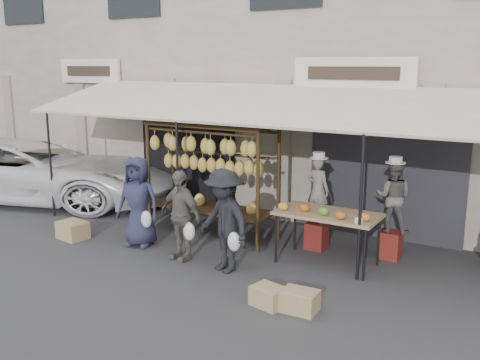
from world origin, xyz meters
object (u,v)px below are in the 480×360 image
Objects in this scene: customer_right at (224,221)px; crate_far at (73,230)px; produce_table at (327,215)px; banana_rack at (210,157)px; customer_left at (138,202)px; crate_near_b at (300,301)px; vendor_left at (318,190)px; vendor_right at (393,197)px; customer_mid at (180,215)px; van at (21,155)px; crate_near_a at (269,296)px.

crate_far is at bearing -159.24° from customer_right.
banana_rack is at bearing 173.61° from produce_table.
crate_near_b is (3.72, -0.96, -0.69)m from customer_left.
customer_left is at bearing -125.56° from banana_rack.
vendor_left is 4.77m from crate_far.
vendor_right is 2.94m from customer_right.
van is at bearing 178.11° from customer_mid.
customer_mid is at bearing 158.68° from crate_near_a.
crate_near_b is at bearing -26.83° from customer_left.
crate_far is (-1.38, -0.38, -0.67)m from customer_left.
produce_table is 1.38× the size of vendor_left.
crate_near_a is 0.83× the size of crate_far.
customer_mid is at bearing 4.56° from crate_far.
banana_rack is at bearing 149.77° from customer_right.
vendor_right is (0.85, 0.87, 0.24)m from produce_table.
banana_rack is 5.62× the size of crate_near_a.
banana_rack is at bearing 34.75° from crate_far.
vendor_right is at bearing 9.96° from customer_left.
vendor_left reaches higher than crate_far.
produce_table is at bearing 14.69° from crate_far.
van is at bearing 165.01° from crate_near_a.
vendor_right is at bearing 79.77° from crate_near_b.
produce_table is 1.01× the size of customer_left.
crate_far is 0.10× the size of van.
vendor_left is 1.99m from customer_right.
produce_table is at bearing 35.53° from customer_mid.
van is (-4.79, 1.13, 0.29)m from customer_left.
vendor_left is 2.76m from crate_near_a.
customer_right reaches higher than customer_left.
van reaches higher than customer_right.
customer_left is at bearing 165.57° from crate_near_b.
crate_far is at bearing -132.70° from van.
crate_near_b is (-0.48, -2.69, -0.96)m from vendor_right.
van is at bearing 14.94° from vendor_left.
banana_rack is at bearing -108.73° from van.
customer_right is at bearing 76.22° from vendor_left.
vendor_right is 3.07m from crate_near_a.
banana_rack is at bearing 3.11° from vendor_right.
vendor_right is 0.79× the size of customer_mid.
vendor_right is at bearing 61.06° from customer_right.
produce_table is 2.03m from crate_near_a.
vendor_left is 2.50m from customer_mid.
customer_left is 1.07× the size of customer_mid.
customer_right is 1.95m from crate_near_b.
customer_right is at bearing 147.85° from crate_near_a.
vendor_right is at bearing 71.47° from crate_near_a.
van is (-8.15, 0.27, 0.26)m from produce_table.
customer_right is at bearing -48.84° from banana_rack.
crate_near_b is at bearing -5.87° from customer_mid.
crate_near_a is 0.95× the size of crate_near_b.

